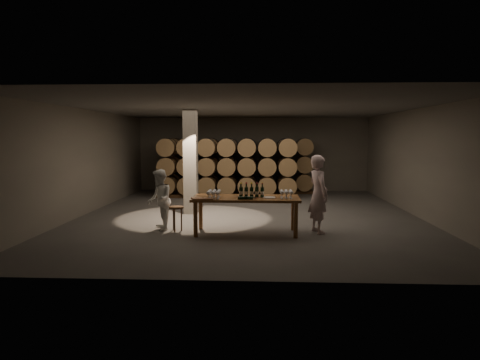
{
  "coord_description": "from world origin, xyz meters",
  "views": [
    {
      "loc": [
        0.36,
        -12.82,
        2.36
      ],
      "look_at": [
        -0.25,
        -0.33,
        1.1
      ],
      "focal_mm": 32.0,
      "sensor_mm": 36.0,
      "label": 1
    }
  ],
  "objects_px": {
    "plate": "(269,197)",
    "person_man": "(318,194)",
    "tasting_table": "(246,201)",
    "notebook_near": "(208,199)",
    "stool": "(176,211)",
    "person_woman": "(160,200)",
    "bottle_cluster": "(252,192)"
  },
  "relations": [
    {
      "from": "person_woman",
      "to": "stool",
      "type": "bearing_deg",
      "value": 61.48
    },
    {
      "from": "bottle_cluster",
      "to": "plate",
      "type": "bearing_deg",
      "value": -20.89
    },
    {
      "from": "tasting_table",
      "to": "plate",
      "type": "bearing_deg",
      "value": -9.34
    },
    {
      "from": "tasting_table",
      "to": "bottle_cluster",
      "type": "xyz_separation_m",
      "value": [
        0.13,
        0.07,
        0.23
      ]
    },
    {
      "from": "tasting_table",
      "to": "plate",
      "type": "height_order",
      "value": "plate"
    },
    {
      "from": "bottle_cluster",
      "to": "notebook_near",
      "type": "bearing_deg",
      "value": -154.24
    },
    {
      "from": "stool",
      "to": "person_man",
      "type": "xyz_separation_m",
      "value": [
        3.54,
        -0.0,
        0.46
      ]
    },
    {
      "from": "notebook_near",
      "to": "person_woman",
      "type": "xyz_separation_m",
      "value": [
        -1.33,
        0.69,
        -0.14
      ]
    },
    {
      "from": "notebook_near",
      "to": "stool",
      "type": "xyz_separation_m",
      "value": [
        -0.88,
        0.6,
        -0.41
      ]
    },
    {
      "from": "tasting_table",
      "to": "plate",
      "type": "xyz_separation_m",
      "value": [
        0.56,
        -0.09,
        0.11
      ]
    },
    {
      "from": "notebook_near",
      "to": "person_man",
      "type": "xyz_separation_m",
      "value": [
        2.65,
        0.6,
        0.05
      ]
    },
    {
      "from": "notebook_near",
      "to": "person_man",
      "type": "relative_size",
      "value": 0.13
    },
    {
      "from": "notebook_near",
      "to": "person_man",
      "type": "height_order",
      "value": "person_man"
    },
    {
      "from": "tasting_table",
      "to": "person_man",
      "type": "bearing_deg",
      "value": 5.93
    },
    {
      "from": "stool",
      "to": "tasting_table",
      "type": "bearing_deg",
      "value": -6.09
    },
    {
      "from": "plate",
      "to": "person_man",
      "type": "height_order",
      "value": "person_man"
    },
    {
      "from": "plate",
      "to": "person_woman",
      "type": "relative_size",
      "value": 0.2
    },
    {
      "from": "person_woman",
      "to": "notebook_near",
      "type": "bearing_deg",
      "value": 44.84
    },
    {
      "from": "tasting_table",
      "to": "person_woman",
      "type": "xyz_separation_m",
      "value": [
        -2.2,
        0.27,
        -0.02
      ]
    },
    {
      "from": "notebook_near",
      "to": "plate",
      "type": "bearing_deg",
      "value": 13.92
    },
    {
      "from": "plate",
      "to": "person_man",
      "type": "relative_size",
      "value": 0.16
    },
    {
      "from": "plate",
      "to": "stool",
      "type": "height_order",
      "value": "plate"
    },
    {
      "from": "bottle_cluster",
      "to": "person_man",
      "type": "relative_size",
      "value": 0.32
    },
    {
      "from": "notebook_near",
      "to": "person_woman",
      "type": "relative_size",
      "value": 0.16
    },
    {
      "from": "stool",
      "to": "person_man",
      "type": "bearing_deg",
      "value": -0.05
    },
    {
      "from": "plate",
      "to": "person_woman",
      "type": "height_order",
      "value": "person_woman"
    },
    {
      "from": "person_man",
      "to": "person_woman",
      "type": "bearing_deg",
      "value": 69.46
    },
    {
      "from": "notebook_near",
      "to": "tasting_table",
      "type": "bearing_deg",
      "value": 26.66
    },
    {
      "from": "plate",
      "to": "person_woman",
      "type": "distance_m",
      "value": 2.79
    },
    {
      "from": "notebook_near",
      "to": "stool",
      "type": "distance_m",
      "value": 1.15
    },
    {
      "from": "stool",
      "to": "person_woman",
      "type": "relative_size",
      "value": 0.4
    },
    {
      "from": "plate",
      "to": "person_man",
      "type": "distance_m",
      "value": 1.25
    }
  ]
}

